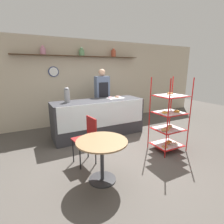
% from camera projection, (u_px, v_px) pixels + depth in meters
% --- Properties ---
extents(ground_plane, '(14.00, 14.00, 0.00)m').
position_uv_depth(ground_plane, '(121.00, 153.00, 3.86)').
color(ground_plane, '#4C4742').
extents(back_wall, '(10.00, 0.30, 2.70)m').
position_uv_depth(back_wall, '(81.00, 82.00, 5.74)').
color(back_wall, beige).
rests_on(back_wall, ground_plane).
extents(display_counter, '(2.45, 0.78, 0.98)m').
position_uv_depth(display_counter, '(99.00, 118.00, 4.78)').
color(display_counter, '#333338').
rests_on(display_counter, ground_plane).
extents(pastry_rack, '(0.66, 0.57, 1.63)m').
position_uv_depth(pastry_rack, '(169.00, 121.00, 3.84)').
color(pastry_rack, '#B71414').
rests_on(pastry_rack, ground_plane).
extents(person_worker, '(0.42, 0.23, 1.79)m').
position_uv_depth(person_worker, '(102.00, 96.00, 5.32)').
color(person_worker, '#282833').
rests_on(person_worker, ground_plane).
extents(cafe_table, '(0.82, 0.82, 0.70)m').
position_uv_depth(cafe_table, '(102.00, 150.00, 2.79)').
color(cafe_table, '#262628').
rests_on(cafe_table, ground_plane).
extents(cafe_chair, '(0.42, 0.42, 0.90)m').
position_uv_depth(cafe_chair, '(88.00, 135.00, 3.35)').
color(cafe_chair, black).
rests_on(cafe_chair, ground_plane).
extents(coffee_carafe, '(0.14, 0.14, 0.37)m').
position_uv_depth(coffee_carafe, '(67.00, 95.00, 4.35)').
color(coffee_carafe, gray).
rests_on(coffee_carafe, display_counter).
extents(donut_tray_counter, '(0.48, 0.29, 0.05)m').
position_uv_depth(donut_tray_counter, '(115.00, 98.00, 4.98)').
color(donut_tray_counter, silver).
rests_on(donut_tray_counter, display_counter).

